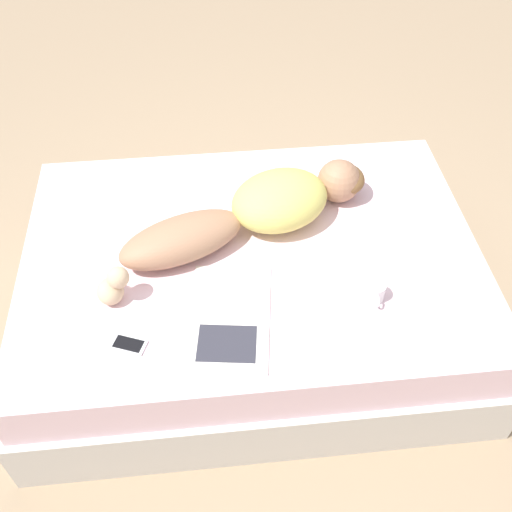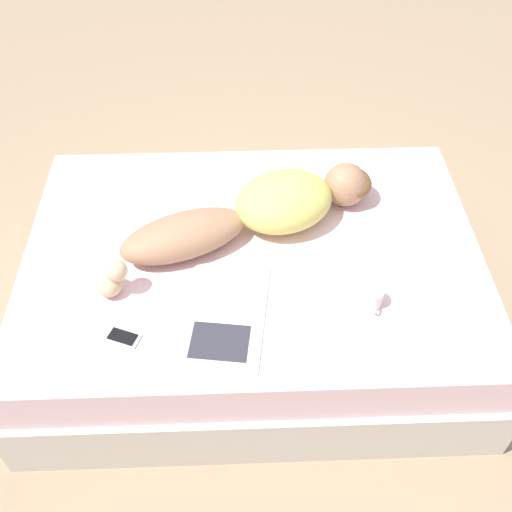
{
  "view_description": "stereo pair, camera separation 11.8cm",
  "coord_description": "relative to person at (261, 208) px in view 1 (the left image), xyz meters",
  "views": [
    {
      "loc": [
        1.84,
        -0.17,
        2.45
      ],
      "look_at": [
        0.09,
        0.01,
        0.58
      ],
      "focal_mm": 42.0,
      "sensor_mm": 36.0,
      "label": 1
    },
    {
      "loc": [
        1.85,
        -0.05,
        2.45
      ],
      "look_at": [
        0.09,
        0.01,
        0.58
      ],
      "focal_mm": 42.0,
      "sensor_mm": 36.0,
      "label": 2
    }
  ],
  "objects": [
    {
      "name": "open_magazine",
      "position": [
        0.53,
        -0.19,
        -0.1
      ],
      "size": [
        0.57,
        0.4,
        0.01
      ],
      "rotation": [
        0.0,
        0.0,
        -0.14
      ],
      "color": "silver",
      "rests_on": "bed"
    },
    {
      "name": "person",
      "position": [
        0.0,
        0.0,
        0.0
      ],
      "size": [
        0.65,
        1.21,
        0.23
      ],
      "rotation": [
        0.0,
        0.0,
        0.37
      ],
      "color": "#A37556",
      "rests_on": "bed"
    },
    {
      "name": "coffee_mug",
      "position": [
        0.49,
        0.41,
        -0.06
      ],
      "size": [
        0.12,
        0.09,
        0.08
      ],
      "color": "white",
      "rests_on": "bed"
    },
    {
      "name": "bed",
      "position": [
        0.16,
        -0.06,
        -0.37
      ],
      "size": [
        1.5,
        2.09,
        0.53
      ],
      "color": "beige",
      "rests_on": "ground_plane"
    },
    {
      "name": "plush_toy",
      "position": [
        0.38,
        -0.64,
        -0.02
      ],
      "size": [
        0.12,
        0.14,
        0.18
      ],
      "color": "#D1B289",
      "rests_on": "bed"
    },
    {
      "name": "ground_plane",
      "position": [
        0.16,
        -0.06,
        -0.63
      ],
      "size": [
        12.0,
        12.0,
        0.0
      ],
      "primitive_type": "plane",
      "color": "#9E8466"
    },
    {
      "name": "cell_phone",
      "position": [
        0.62,
        -0.58,
        -0.1
      ],
      "size": [
        0.12,
        0.15,
        0.01
      ],
      "rotation": [
        0.0,
        0.0,
        -0.38
      ],
      "color": "silver",
      "rests_on": "bed"
    }
  ]
}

